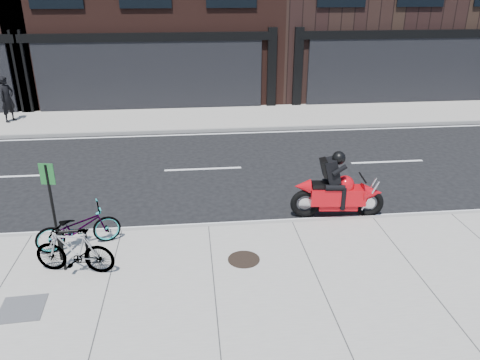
{
  "coord_description": "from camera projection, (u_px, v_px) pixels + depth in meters",
  "views": [
    {
      "loc": [
        -0.29,
        -11.68,
        5.4
      ],
      "look_at": [
        0.84,
        -1.11,
        0.9
      ],
      "focal_mm": 35.0,
      "sensor_mm": 36.0,
      "label": 1
    }
  ],
  "objects": [
    {
      "name": "sidewalk_near",
      "position": [
        216.0,
        311.0,
        8.22
      ],
      "size": [
        60.0,
        6.0,
        0.13
      ],
      "primitive_type": "cube",
      "color": "gray",
      "rests_on": "ground"
    },
    {
      "name": "motorcycle",
      "position": [
        342.0,
        191.0,
        11.43
      ],
      "size": [
        2.32,
        0.69,
        1.73
      ],
      "rotation": [
        0.0,
        0.0,
        -0.1
      ],
      "color": "black",
      "rests_on": "ground"
    },
    {
      "name": "utility_grate",
      "position": [
        22.0,
        309.0,
        8.18
      ],
      "size": [
        0.79,
        0.79,
        0.02
      ],
      "primitive_type": "cube",
      "rotation": [
        0.0,
        0.0,
        0.06
      ],
      "color": "#434345",
      "rests_on": "sidewalk_near"
    },
    {
      "name": "bike_rack",
      "position": [
        74.0,
        246.0,
        9.13
      ],
      "size": [
        0.53,
        0.09,
        0.88
      ],
      "rotation": [
        0.0,
        0.0,
        0.06
      ],
      "color": "black",
      "rests_on": "sidewalk_near"
    },
    {
      "name": "sign_post",
      "position": [
        52.0,
        204.0,
        9.15
      ],
      "size": [
        0.28,
        0.07,
        2.12
      ],
      "rotation": [
        0.0,
        0.0,
        -0.18
      ],
      "color": "black",
      "rests_on": "sidewalk_near"
    },
    {
      "name": "bicycle_front",
      "position": [
        78.0,
        227.0,
        9.94
      ],
      "size": [
        1.87,
        1.15,
        0.93
      ],
      "primitive_type": "imported",
      "rotation": [
        0.0,
        0.0,
        1.9
      ],
      "color": "gray",
      "rests_on": "sidewalk_near"
    },
    {
      "name": "ground",
      "position": [
        205.0,
        196.0,
        12.83
      ],
      "size": [
        120.0,
        120.0,
        0.0
      ],
      "primitive_type": "plane",
      "color": "black",
      "rests_on": "ground"
    },
    {
      "name": "bicycle_rear",
      "position": [
        74.0,
        250.0,
        9.06
      ],
      "size": [
        1.65,
        0.76,
        0.95
      ],
      "primitive_type": "imported",
      "rotation": [
        0.0,
        0.0,
        4.51
      ],
      "color": "gray",
      "rests_on": "sidewalk_near"
    },
    {
      "name": "manhole_cover",
      "position": [
        244.0,
        259.0,
        9.63
      ],
      "size": [
        0.81,
        0.81,
        0.02
      ],
      "primitive_type": "cylinder",
      "rotation": [
        0.0,
        0.0,
        -0.26
      ],
      "color": "black",
      "rests_on": "sidewalk_near"
    },
    {
      "name": "pedestrian",
      "position": [
        7.0,
        99.0,
        18.89
      ],
      "size": [
        0.7,
        0.8,
        1.85
      ],
      "primitive_type": "imported",
      "rotation": [
        0.0,
        0.0,
        1.1
      ],
      "color": "black",
      "rests_on": "sidewalk_far"
    },
    {
      "name": "sidewalk_far",
      "position": [
        198.0,
        118.0,
        19.9
      ],
      "size": [
        60.0,
        3.5,
        0.13
      ],
      "primitive_type": "cube",
      "color": "gray",
      "rests_on": "ground"
    }
  ]
}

